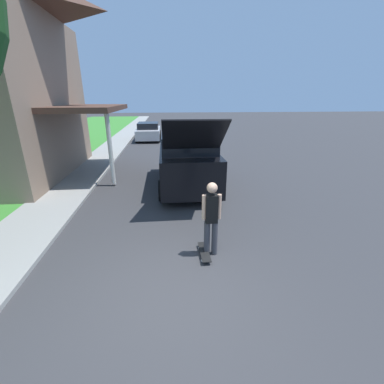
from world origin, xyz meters
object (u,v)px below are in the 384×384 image
object	(u,v)px
skateboard	(204,252)
car_down_street	(149,131)
skateboarder	(211,216)
suv_parked	(186,158)

from	to	relation	value
skateboard	car_down_street	bearing A→B (deg)	97.08
skateboarder	skateboard	world-z (taller)	skateboarder
suv_parked	skateboarder	world-z (taller)	suv_parked
skateboard	suv_parked	bearing A→B (deg)	89.73
skateboarder	skateboard	distance (m)	0.86
car_down_street	skateboarder	bearing A→B (deg)	-82.43
suv_parked	car_down_street	bearing A→B (deg)	100.03
suv_parked	car_down_street	xyz separation A→B (m)	(-2.12, 12.00, -0.43)
skateboarder	skateboard	size ratio (longest dim) A/B	2.12
skateboard	skateboarder	bearing A→B (deg)	14.85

